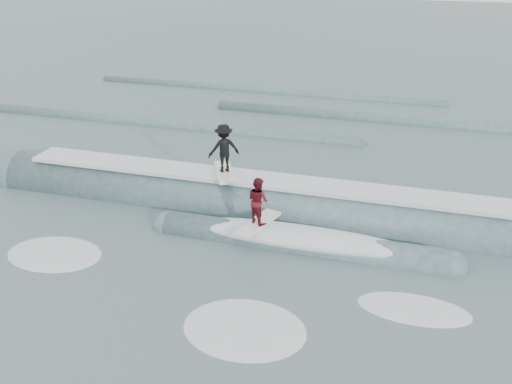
# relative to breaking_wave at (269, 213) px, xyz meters

# --- Properties ---
(ground) EXTENTS (160.00, 160.00, 0.00)m
(ground) POSITION_rel_breaking_wave_xyz_m (-0.26, -5.85, -0.04)
(ground) COLOR #3A5155
(ground) RESTS_ON ground
(breaking_wave) EXTENTS (22.20, 3.91, 2.25)m
(breaking_wave) POSITION_rel_breaking_wave_xyz_m (0.00, 0.00, 0.00)
(breaking_wave) COLOR #335056
(breaking_wave) RESTS_ON ground
(surfer_black) EXTENTS (1.35, 2.04, 1.82)m
(surfer_black) POSITION_rel_breaking_wave_xyz_m (-1.73, 0.32, 2.04)
(surfer_black) COLOR white
(surfer_black) RESTS_ON ground
(surfer_red) EXTENTS (1.07, 2.07, 1.61)m
(surfer_red) POSITION_rel_breaking_wave_xyz_m (0.16, -1.88, 1.23)
(surfer_red) COLOR silver
(surfer_red) RESTS_ON ground
(whitewater) EXTENTS (17.19, 8.67, 0.10)m
(whitewater) POSITION_rel_breaking_wave_xyz_m (-0.58, -6.76, -0.04)
(whitewater) COLOR white
(whitewater) RESTS_ON ground
(far_swells) EXTENTS (35.41, 8.65, 0.80)m
(far_swells) POSITION_rel_breaking_wave_xyz_m (-1.92, 11.80, -0.04)
(far_swells) COLOR #335056
(far_swells) RESTS_ON ground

